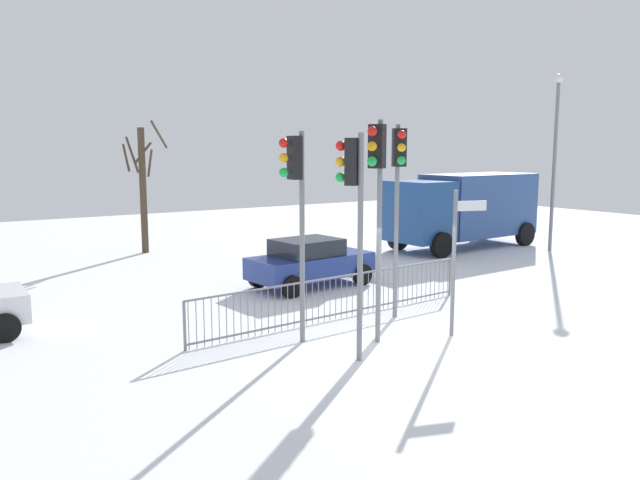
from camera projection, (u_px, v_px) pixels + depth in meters
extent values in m
plane|color=white|center=(408.00, 345.00, 13.31)|extent=(60.00, 60.00, 0.00)
cylinder|color=slate|center=(302.00, 239.00, 13.24)|extent=(0.11, 0.11, 4.52)
cube|color=black|center=(295.00, 158.00, 12.92)|extent=(0.25, 0.34, 0.90)
sphere|color=red|center=(284.00, 143.00, 12.76)|extent=(0.20, 0.20, 0.20)
sphere|color=orange|center=(284.00, 158.00, 12.80)|extent=(0.20, 0.20, 0.20)
sphere|color=green|center=(284.00, 172.00, 12.85)|extent=(0.20, 0.20, 0.20)
cylinder|color=slate|center=(379.00, 233.00, 13.21)|extent=(0.11, 0.11, 4.75)
cube|color=black|center=(377.00, 146.00, 12.80)|extent=(0.34, 0.39, 0.90)
sphere|color=red|center=(372.00, 131.00, 12.54)|extent=(0.20, 0.20, 0.20)
sphere|color=orange|center=(372.00, 146.00, 12.59)|extent=(0.20, 0.20, 0.20)
sphere|color=green|center=(372.00, 161.00, 12.63)|extent=(0.20, 0.20, 0.20)
cylinder|color=slate|center=(396.00, 223.00, 15.22)|extent=(0.11, 0.11, 4.73)
cube|color=black|center=(399.00, 148.00, 14.79)|extent=(0.39, 0.35, 0.90)
sphere|color=red|center=(402.00, 135.00, 14.50)|extent=(0.20, 0.20, 0.20)
sphere|color=orange|center=(402.00, 148.00, 14.55)|extent=(0.20, 0.20, 0.20)
sphere|color=green|center=(401.00, 160.00, 14.59)|extent=(0.20, 0.20, 0.20)
cylinder|color=slate|center=(360.00, 249.00, 12.04)|extent=(0.11, 0.11, 4.46)
cube|color=black|center=(353.00, 162.00, 11.87)|extent=(0.39, 0.36, 0.90)
sphere|color=red|center=(341.00, 146.00, 11.92)|extent=(0.20, 0.20, 0.20)
sphere|color=orange|center=(341.00, 162.00, 11.97)|extent=(0.20, 0.20, 0.20)
sphere|color=green|center=(341.00, 177.00, 12.01)|extent=(0.20, 0.20, 0.20)
cylinder|color=slate|center=(454.00, 264.00, 13.78)|extent=(0.09, 0.09, 3.26)
cube|color=white|center=(472.00, 206.00, 13.69)|extent=(0.67, 0.26, 0.22)
cube|color=slate|center=(339.00, 277.00, 15.26)|extent=(8.19, 0.58, 0.04)
cube|color=slate|center=(338.00, 314.00, 15.39)|extent=(8.19, 0.58, 0.04)
cylinder|color=slate|center=(188.00, 325.00, 12.91)|extent=(0.02, 0.02, 1.05)
cylinder|color=slate|center=(196.00, 324.00, 13.02)|extent=(0.02, 0.02, 1.05)
cylinder|color=slate|center=(204.00, 323.00, 13.13)|extent=(0.02, 0.02, 1.05)
cylinder|color=slate|center=(212.00, 321.00, 13.24)|extent=(0.02, 0.02, 1.05)
cylinder|color=slate|center=(219.00, 320.00, 13.34)|extent=(0.02, 0.02, 1.05)
cylinder|color=slate|center=(227.00, 318.00, 13.45)|extent=(0.02, 0.02, 1.05)
cylinder|color=slate|center=(234.00, 317.00, 13.56)|extent=(0.02, 0.02, 1.05)
cylinder|color=slate|center=(241.00, 316.00, 13.67)|extent=(0.02, 0.02, 1.05)
cylinder|color=slate|center=(248.00, 314.00, 13.77)|extent=(0.02, 0.02, 1.05)
cylinder|color=slate|center=(255.00, 313.00, 13.88)|extent=(0.02, 0.02, 1.05)
cylinder|color=slate|center=(262.00, 312.00, 13.99)|extent=(0.02, 0.02, 1.05)
cylinder|color=slate|center=(268.00, 311.00, 14.10)|extent=(0.02, 0.02, 1.05)
cylinder|color=slate|center=(275.00, 309.00, 14.20)|extent=(0.02, 0.02, 1.05)
cylinder|color=slate|center=(281.00, 308.00, 14.31)|extent=(0.02, 0.02, 1.05)
cylinder|color=slate|center=(288.00, 307.00, 14.42)|extent=(0.02, 0.02, 1.05)
cylinder|color=slate|center=(294.00, 306.00, 14.53)|extent=(0.02, 0.02, 1.05)
cylinder|color=slate|center=(300.00, 305.00, 14.63)|extent=(0.02, 0.02, 1.05)
cylinder|color=slate|center=(306.00, 304.00, 14.74)|extent=(0.02, 0.02, 1.05)
cylinder|color=slate|center=(312.00, 303.00, 14.85)|extent=(0.02, 0.02, 1.05)
cylinder|color=slate|center=(318.00, 301.00, 14.96)|extent=(0.02, 0.02, 1.05)
cylinder|color=slate|center=(324.00, 300.00, 15.06)|extent=(0.02, 0.02, 1.05)
cylinder|color=slate|center=(330.00, 299.00, 15.17)|extent=(0.02, 0.02, 1.05)
cylinder|color=slate|center=(336.00, 298.00, 15.28)|extent=(0.02, 0.02, 1.05)
cylinder|color=slate|center=(341.00, 297.00, 15.39)|extent=(0.02, 0.02, 1.05)
cylinder|color=slate|center=(347.00, 296.00, 15.49)|extent=(0.02, 0.02, 1.05)
cylinder|color=slate|center=(352.00, 295.00, 15.60)|extent=(0.02, 0.02, 1.05)
cylinder|color=slate|center=(358.00, 294.00, 15.71)|extent=(0.02, 0.02, 1.05)
cylinder|color=slate|center=(363.00, 293.00, 15.82)|extent=(0.02, 0.02, 1.05)
cylinder|color=slate|center=(368.00, 292.00, 15.92)|extent=(0.02, 0.02, 1.05)
cylinder|color=slate|center=(373.00, 291.00, 16.03)|extent=(0.02, 0.02, 1.05)
cylinder|color=slate|center=(379.00, 290.00, 16.14)|extent=(0.02, 0.02, 1.05)
cylinder|color=slate|center=(384.00, 289.00, 16.25)|extent=(0.02, 0.02, 1.05)
cylinder|color=slate|center=(389.00, 288.00, 16.35)|extent=(0.02, 0.02, 1.05)
cylinder|color=slate|center=(393.00, 287.00, 16.46)|extent=(0.02, 0.02, 1.05)
cylinder|color=slate|center=(398.00, 287.00, 16.57)|extent=(0.02, 0.02, 1.05)
cylinder|color=slate|center=(403.00, 286.00, 16.68)|extent=(0.02, 0.02, 1.05)
cylinder|color=slate|center=(408.00, 285.00, 16.78)|extent=(0.02, 0.02, 1.05)
cylinder|color=slate|center=(412.00, 284.00, 16.89)|extent=(0.02, 0.02, 1.05)
cylinder|color=slate|center=(417.00, 283.00, 17.00)|extent=(0.02, 0.02, 1.05)
cylinder|color=slate|center=(422.00, 282.00, 17.11)|extent=(0.02, 0.02, 1.05)
cylinder|color=slate|center=(426.00, 281.00, 17.21)|extent=(0.02, 0.02, 1.05)
cylinder|color=slate|center=(431.00, 281.00, 17.32)|extent=(0.02, 0.02, 1.05)
cylinder|color=slate|center=(435.00, 280.00, 17.43)|extent=(0.02, 0.02, 1.05)
cylinder|color=slate|center=(439.00, 279.00, 17.54)|extent=(0.02, 0.02, 1.05)
cylinder|color=slate|center=(443.00, 278.00, 17.64)|extent=(0.02, 0.02, 1.05)
cylinder|color=slate|center=(448.00, 277.00, 17.75)|extent=(0.02, 0.02, 1.05)
cylinder|color=slate|center=(185.00, 326.00, 12.86)|extent=(0.06, 0.06, 1.05)
cylinder|color=slate|center=(450.00, 277.00, 17.81)|extent=(0.06, 0.06, 1.05)
cube|color=navy|center=(311.00, 265.00, 18.95)|extent=(3.94, 2.03, 0.65)
cube|color=#1E232D|center=(307.00, 248.00, 18.78)|extent=(2.03, 1.66, 0.55)
cylinder|color=black|center=(327.00, 267.00, 20.49)|extent=(0.66, 0.28, 0.64)
cylinder|color=black|center=(362.00, 275.00, 19.18)|extent=(0.66, 0.28, 0.64)
cylinder|color=black|center=(258.00, 277.00, 18.82)|extent=(0.66, 0.28, 0.64)
cylinder|color=black|center=(292.00, 287.00, 17.50)|extent=(0.66, 0.28, 0.64)
cylinder|color=black|center=(5.00, 328.00, 13.49)|extent=(0.64, 0.22, 0.64)
cube|color=#33518C|center=(479.00, 204.00, 26.81)|extent=(5.10, 2.62, 2.60)
cube|color=navy|center=(420.00, 211.00, 24.74)|extent=(2.10, 2.39, 2.40)
cylinder|color=black|center=(441.00, 245.00, 23.96)|extent=(1.01, 0.34, 1.00)
cylinder|color=black|center=(398.00, 238.00, 25.87)|extent=(1.01, 0.34, 1.00)
cylinder|color=black|center=(525.00, 234.00, 27.03)|extent=(1.01, 0.34, 1.00)
cylinder|color=black|center=(481.00, 228.00, 28.95)|extent=(1.01, 0.34, 1.00)
cylinder|color=slate|center=(554.00, 168.00, 25.18)|extent=(0.14, 0.14, 6.81)
sphere|color=#F2EACC|center=(559.00, 78.00, 24.67)|extent=(0.36, 0.36, 0.36)
cylinder|color=#473828|center=(143.00, 191.00, 24.88)|extent=(0.27, 0.27, 4.99)
cylinder|color=#473828|center=(132.00, 155.00, 24.38)|extent=(0.28, 0.90, 1.42)
cylinder|color=#473828|center=(150.00, 163.00, 24.88)|extent=(0.14, 0.72, 1.11)
cylinder|color=#473828|center=(143.00, 153.00, 24.98)|extent=(0.68, 0.43, 0.88)
cylinder|color=#473828|center=(126.00, 158.00, 24.43)|extent=(0.27, 1.26, 1.08)
cylinder|color=#473828|center=(159.00, 135.00, 24.47)|extent=(1.08, 1.25, 1.06)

